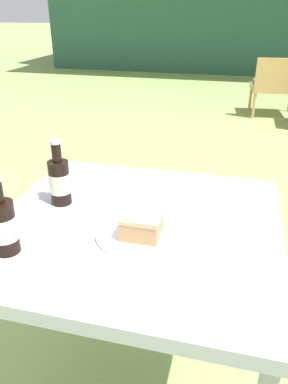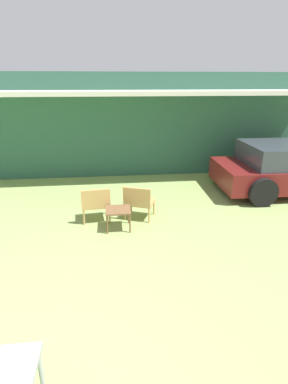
# 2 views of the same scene
# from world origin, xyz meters

# --- Properties ---
(cabin_building) EXTENTS (11.25, 4.98, 3.02)m
(cabin_building) POSITION_xyz_m (1.64, 9.22, 1.52)
(cabin_building) COLOR #2D5B47
(cabin_building) RESTS_ON ground_plane
(wicker_chair_cushioned) EXTENTS (0.63, 0.53, 0.74)m
(wicker_chair_cushioned) POSITION_xyz_m (0.69, 4.24, 0.42)
(wicker_chair_cushioned) COLOR tan
(wicker_chair_cushioned) RESTS_ON ground_plane
(wicker_chair_plain) EXTENTS (0.72, 0.66, 0.74)m
(wicker_chair_plain) POSITION_xyz_m (1.58, 4.22, 0.42)
(wicker_chair_plain) COLOR tan
(wicker_chair_plain) RESTS_ON ground_plane
(garden_side_table) EXTENTS (0.49, 0.47, 0.42)m
(garden_side_table) POSITION_xyz_m (1.14, 3.82, 0.37)
(garden_side_table) COLOR brown
(garden_side_table) RESTS_ON ground_plane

